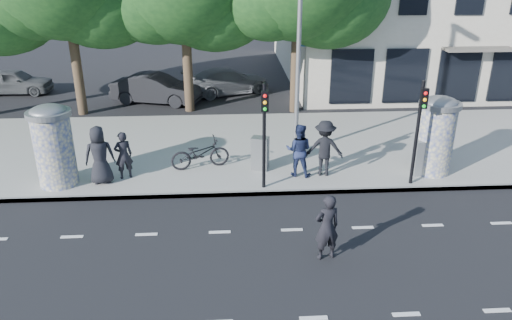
{
  "coord_description": "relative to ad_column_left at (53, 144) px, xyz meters",
  "views": [
    {
      "loc": [
        -1.72,
        -10.49,
        7.2
      ],
      "look_at": [
        -0.87,
        3.5,
        1.24
      ],
      "focal_mm": 35.0,
      "sensor_mm": 36.0,
      "label": 1
    }
  ],
  "objects": [
    {
      "name": "man_road",
      "position": [
        7.87,
        -4.48,
        -0.66
      ],
      "size": [
        0.72,
        0.56,
        1.76
      ],
      "primitive_type": "imported",
      "rotation": [
        0.0,
        0.0,
        3.37
      ],
      "color": "black",
      "rests_on": "ground"
    },
    {
      "name": "traffic_pole_near",
      "position": [
        6.6,
        -0.71,
        0.69
      ],
      "size": [
        0.22,
        0.31,
        3.4
      ],
      "color": "black",
      "rests_on": "sidewalk"
    },
    {
      "name": "ped_d",
      "position": [
        8.68,
        0.2,
        -0.44
      ],
      "size": [
        1.32,
        0.89,
        1.9
      ],
      "primitive_type": "imported",
      "rotation": [
        0.0,
        0.0,
        2.99
      ],
      "color": "black",
      "rests_on": "sidewalk"
    },
    {
      "name": "sidewalk",
      "position": [
        7.2,
        3.0,
        -1.46
      ],
      "size": [
        40.0,
        8.0,
        0.15
      ],
      "primitive_type": "cube",
      "color": "gray",
      "rests_on": "ground"
    },
    {
      "name": "ped_a",
      "position": [
        1.38,
        0.01,
        -0.43
      ],
      "size": [
        1.05,
        0.79,
        1.92
      ],
      "primitive_type": "imported",
      "rotation": [
        0.0,
        0.0,
        3.35
      ],
      "color": "black",
      "rests_on": "sidewalk"
    },
    {
      "name": "street_lamp",
      "position": [
        8.0,
        2.13,
        3.26
      ],
      "size": [
        0.25,
        0.93,
        8.0
      ],
      "color": "slate",
      "rests_on": "sidewalk"
    },
    {
      "name": "car_left",
      "position": [
        -5.82,
        11.84,
        -0.87
      ],
      "size": [
        1.65,
        3.92,
        1.33
      ],
      "primitive_type": "imported",
      "rotation": [
        0.0,
        0.0,
        1.55
      ],
      "color": "#4A4E51",
      "rests_on": "ground"
    },
    {
      "name": "lane_dash_near",
      "position": [
        7.2,
        -6.7,
        -1.53
      ],
      "size": [
        32.0,
        0.12,
        0.01
      ],
      "primitive_type": "cube",
      "color": "silver",
      "rests_on": "ground"
    },
    {
      "name": "ped_c",
      "position": [
        7.82,
        0.2,
        -0.49
      ],
      "size": [
        1.03,
        0.89,
        1.8
      ],
      "primitive_type": "imported",
      "rotation": [
        0.0,
        0.0,
        2.87
      ],
      "color": "#1C2446",
      "rests_on": "sidewalk"
    },
    {
      "name": "ground",
      "position": [
        7.2,
        -4.5,
        -1.54
      ],
      "size": [
        120.0,
        120.0,
        0.0
      ],
      "primitive_type": "plane",
      "color": "black",
      "rests_on": "ground"
    },
    {
      "name": "lane_dash_far",
      "position": [
        7.2,
        -3.1,
        -1.53
      ],
      "size": [
        32.0,
        0.12,
        0.01
      ],
      "primitive_type": "cube",
      "color": "silver",
      "rests_on": "ground"
    },
    {
      "name": "ad_column_right",
      "position": [
        12.4,
        0.2,
        0.0
      ],
      "size": [
        1.36,
        1.36,
        2.65
      ],
      "color": "beige",
      "rests_on": "sidewalk"
    },
    {
      "name": "bicycle",
      "position": [
        4.52,
        1.0,
        -0.85
      ],
      "size": [
        1.18,
        2.14,
        1.07
      ],
      "primitive_type": "imported",
      "rotation": [
        0.0,
        0.0,
        1.81
      ],
      "color": "black",
      "rests_on": "sidewalk"
    },
    {
      "name": "ped_b",
      "position": [
        2.06,
        0.33,
        -0.58
      ],
      "size": [
        0.69,
        0.58,
        1.61
      ],
      "primitive_type": "imported",
      "rotation": [
        0.0,
        0.0,
        3.53
      ],
      "color": "black",
      "rests_on": "sidewalk"
    },
    {
      "name": "curb",
      "position": [
        7.2,
        -0.95,
        -1.46
      ],
      "size": [
        40.0,
        0.1,
        0.16
      ],
      "primitive_type": "cube",
      "color": "slate",
      "rests_on": "ground"
    },
    {
      "name": "car_right",
      "position": [
        5.53,
        11.15,
        -0.86
      ],
      "size": [
        3.58,
        5.01,
        1.35
      ],
      "primitive_type": "imported",
      "rotation": [
        0.0,
        0.0,
        1.98
      ],
      "color": "#595C61",
      "rests_on": "ground"
    },
    {
      "name": "cabinet_left",
      "position": [
        6.58,
        0.76,
        -0.8
      ],
      "size": [
        0.66,
        0.56,
        1.17
      ],
      "primitive_type": "cube",
      "rotation": [
        0.0,
        0.0,
        -0.32
      ],
      "color": "slate",
      "rests_on": "sidewalk"
    },
    {
      "name": "car_mid",
      "position": [
        1.97,
        9.61,
        -0.81
      ],
      "size": [
        2.68,
        4.68,
        1.46
      ],
      "primitive_type": "imported",
      "rotation": [
        0.0,
        0.0,
        1.3
      ],
      "color": "black",
      "rests_on": "ground"
    },
    {
      "name": "cabinet_right",
      "position": [
        11.98,
        0.01,
        -0.78
      ],
      "size": [
        0.58,
        0.43,
        1.21
      ],
      "primitive_type": "cube",
      "rotation": [
        0.0,
        0.0,
        -0.01
      ],
      "color": "gray",
      "rests_on": "sidewalk"
    },
    {
      "name": "traffic_pole_far",
      "position": [
        11.4,
        -0.71,
        0.69
      ],
      "size": [
        0.22,
        0.31,
        3.4
      ],
      "color": "black",
      "rests_on": "sidewalk"
    },
    {
      "name": "ad_column_left",
      "position": [
        0.0,
        0.0,
        0.0
      ],
      "size": [
        1.36,
        1.36,
        2.65
      ],
      "color": "beige",
      "rests_on": "sidewalk"
    }
  ]
}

